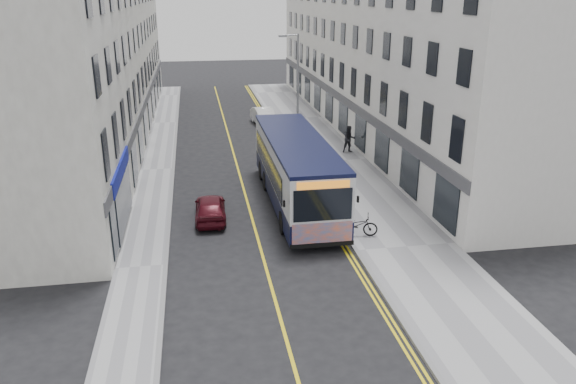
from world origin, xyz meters
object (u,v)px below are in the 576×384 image
object	(u,v)px
streetlamp	(297,91)
car_maroon	(210,208)
car_white	(264,117)
pedestrian_near	(324,157)
bicycle	(356,225)
city_bus	(296,169)
pedestrian_far	(349,139)

from	to	relation	value
streetlamp	car_maroon	world-z (taller)	streetlamp
car_white	car_maroon	xyz separation A→B (m)	(-5.20, -19.87, -0.07)
pedestrian_near	car_maroon	xyz separation A→B (m)	(-7.06, -5.99, -0.48)
streetlamp	bicycle	world-z (taller)	streetlamp
city_bus	car_white	size ratio (longest dim) A/B	2.87
bicycle	car_maroon	bearing A→B (deg)	79.78
city_bus	car_white	world-z (taller)	city_bus
pedestrian_near	pedestrian_far	xyz separation A→B (m)	(2.73, 4.23, -0.06)
pedestrian_near	car_white	world-z (taller)	pedestrian_near
streetlamp	pedestrian_far	distance (m)	4.93
bicycle	pedestrian_near	bearing A→B (deg)	12.47
pedestrian_near	car_white	size ratio (longest dim) A/B	0.46
bicycle	car_white	size ratio (longest dim) A/B	0.46
city_bus	bicycle	xyz separation A→B (m)	(1.90, -4.63, -1.30)
city_bus	car_maroon	world-z (taller)	city_bus
streetlamp	pedestrian_far	world-z (taller)	streetlamp
city_bus	pedestrian_near	xyz separation A→B (m)	(2.56, 4.60, -0.83)
city_bus	streetlamp	bearing A→B (deg)	79.57
city_bus	pedestrian_near	size ratio (longest dim) A/B	6.19
pedestrian_far	car_maroon	world-z (taller)	pedestrian_far
city_bus	car_maroon	xyz separation A→B (m)	(-4.50, -1.40, -1.30)
pedestrian_far	pedestrian_near	bearing A→B (deg)	-126.66
car_white	car_maroon	distance (m)	20.54
bicycle	streetlamp	bearing A→B (deg)	17.51
streetlamp	pedestrian_near	xyz separation A→B (m)	(0.89, -4.49, -3.28)
pedestrian_near	car_white	distance (m)	14.00
streetlamp	pedestrian_far	size ratio (longest dim) A/B	4.35
streetlamp	car_white	world-z (taller)	streetlamp
streetlamp	city_bus	distance (m)	9.55
pedestrian_near	streetlamp	bearing A→B (deg)	117.79
bicycle	pedestrian_near	distance (m)	9.26
pedestrian_far	streetlamp	bearing A→B (deg)	172.12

